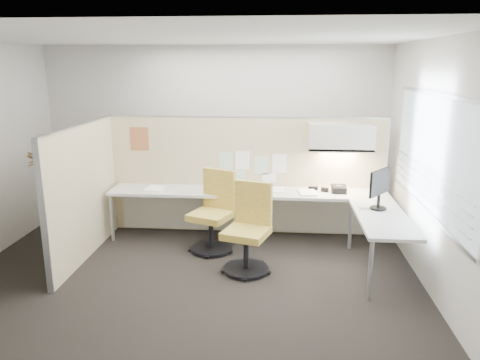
# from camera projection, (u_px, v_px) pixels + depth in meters

# --- Properties ---
(floor) EXTENTS (5.50, 4.50, 0.01)m
(floor) POSITION_uv_depth(u_px,v_px,m) (192.00, 275.00, 5.74)
(floor) COLOR black
(floor) RESTS_ON ground
(ceiling) EXTENTS (5.50, 4.50, 0.01)m
(ceiling) POSITION_uv_depth(u_px,v_px,m) (185.00, 36.00, 5.06)
(ceiling) COLOR white
(ceiling) RESTS_ON wall_back
(wall_back) EXTENTS (5.50, 0.02, 2.80)m
(wall_back) POSITION_uv_depth(u_px,v_px,m) (215.00, 134.00, 7.58)
(wall_back) COLOR beige
(wall_back) RESTS_ON ground
(wall_front) EXTENTS (5.50, 0.02, 2.80)m
(wall_front) POSITION_uv_depth(u_px,v_px,m) (127.00, 231.00, 3.23)
(wall_front) COLOR beige
(wall_front) RESTS_ON ground
(wall_right) EXTENTS (0.02, 4.50, 2.80)m
(wall_right) POSITION_uv_depth(u_px,v_px,m) (433.00, 167.00, 5.18)
(wall_right) COLOR beige
(wall_right) RESTS_ON ground
(window_pane) EXTENTS (0.01, 2.80, 1.30)m
(window_pane) POSITION_uv_depth(u_px,v_px,m) (433.00, 154.00, 5.14)
(window_pane) COLOR #A0AABA
(window_pane) RESTS_ON wall_right
(partition_back) EXTENTS (4.10, 0.06, 1.75)m
(partition_back) POSITION_uv_depth(u_px,v_px,m) (246.00, 176.00, 7.03)
(partition_back) COLOR #C7B38A
(partition_back) RESTS_ON floor
(partition_left) EXTENTS (0.06, 2.20, 1.75)m
(partition_left) POSITION_uv_depth(u_px,v_px,m) (84.00, 192.00, 6.13)
(partition_left) COLOR #C7B38A
(partition_left) RESTS_ON floor
(desk) EXTENTS (4.00, 2.07, 0.73)m
(desk) POSITION_uv_depth(u_px,v_px,m) (270.00, 203.00, 6.61)
(desk) COLOR beige
(desk) RESTS_ON floor
(overhead_bin) EXTENTS (0.90, 0.36, 0.38)m
(overhead_bin) POSITION_uv_depth(u_px,v_px,m) (341.00, 137.00, 6.56)
(overhead_bin) COLOR beige
(overhead_bin) RESTS_ON partition_back
(task_light_strip) EXTENTS (0.60, 0.06, 0.02)m
(task_light_strip) POSITION_uv_depth(u_px,v_px,m) (340.00, 152.00, 6.61)
(task_light_strip) COLOR #FFEABF
(task_light_strip) RESTS_ON overhead_bin
(pinned_papers) EXTENTS (1.01, 0.00, 0.47)m
(pinned_papers) POSITION_uv_depth(u_px,v_px,m) (251.00, 166.00, 6.95)
(pinned_papers) COLOR #8CBF8C
(pinned_papers) RESTS_ON partition_back
(poster) EXTENTS (0.28, 0.00, 0.35)m
(poster) POSITION_uv_depth(u_px,v_px,m) (139.00, 139.00, 6.99)
(poster) COLOR orange
(poster) RESTS_ON partition_back
(chair_left) EXTENTS (0.66, 0.68, 1.09)m
(chair_left) POSITION_uv_depth(u_px,v_px,m) (214.00, 214.00, 6.42)
(chair_left) COLOR black
(chair_left) RESTS_ON floor
(chair_right) EXTENTS (0.63, 0.65, 1.08)m
(chair_right) POSITION_uv_depth(u_px,v_px,m) (248.00, 231.00, 5.78)
(chair_right) COLOR black
(chair_right) RESTS_ON floor
(monitor) EXTENTS (0.32, 0.40, 0.51)m
(monitor) POSITION_uv_depth(u_px,v_px,m) (380.00, 187.00, 5.83)
(monitor) COLOR black
(monitor) RESTS_ON desk
(phone) EXTENTS (0.21, 0.20, 0.12)m
(phone) POSITION_uv_depth(u_px,v_px,m) (338.00, 189.00, 6.65)
(phone) COLOR black
(phone) RESTS_ON desk
(stapler) EXTENTS (0.14, 0.04, 0.05)m
(stapler) POSITION_uv_depth(u_px,v_px,m) (313.00, 188.00, 6.79)
(stapler) COLOR black
(stapler) RESTS_ON desk
(tape_dispenser) EXTENTS (0.12, 0.09, 0.06)m
(tape_dispenser) POSITION_uv_depth(u_px,v_px,m) (325.00, 190.00, 6.69)
(tape_dispenser) COLOR black
(tape_dispenser) RESTS_ON desk
(coat_hook) EXTENTS (0.18, 0.44, 1.31)m
(coat_hook) POSITION_uv_depth(u_px,v_px,m) (39.00, 166.00, 5.12)
(coat_hook) COLOR silver
(coat_hook) RESTS_ON partition_left
(paper_stack_0) EXTENTS (0.25, 0.32, 0.03)m
(paper_stack_0) POSITION_uv_depth(u_px,v_px,m) (155.00, 189.00, 6.79)
(paper_stack_0) COLOR white
(paper_stack_0) RESTS_ON desk
(paper_stack_1) EXTENTS (0.24, 0.31, 0.05)m
(paper_stack_1) POSITION_uv_depth(u_px,v_px,m) (216.00, 189.00, 6.74)
(paper_stack_1) COLOR white
(paper_stack_1) RESTS_ON desk
(paper_stack_2) EXTENTS (0.24, 0.31, 0.02)m
(paper_stack_2) POSITION_uv_depth(u_px,v_px,m) (276.00, 190.00, 6.77)
(paper_stack_2) COLOR white
(paper_stack_2) RESTS_ON desk
(paper_stack_3) EXTENTS (0.26, 0.32, 0.03)m
(paper_stack_3) POSITION_uv_depth(u_px,v_px,m) (308.00, 193.00, 6.60)
(paper_stack_3) COLOR white
(paper_stack_3) RESTS_ON desk
(paper_stack_4) EXTENTS (0.24, 0.31, 0.02)m
(paper_stack_4) POSITION_uv_depth(u_px,v_px,m) (366.00, 205.00, 6.05)
(paper_stack_4) COLOR white
(paper_stack_4) RESTS_ON desk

